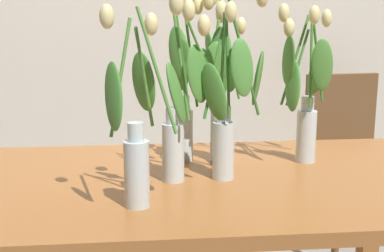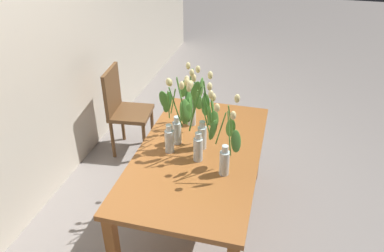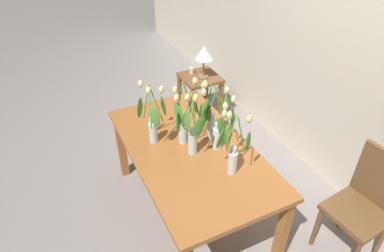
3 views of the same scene
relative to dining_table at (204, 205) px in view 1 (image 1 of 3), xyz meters
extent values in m
cube|color=#A3602D|center=(0.00, 0.00, 0.07)|extent=(1.60, 0.90, 0.04)
cube|color=#A3602D|center=(-0.74, 0.39, -0.30)|extent=(0.07, 0.07, 0.70)
cube|color=#A3602D|center=(0.74, 0.39, -0.30)|extent=(0.07, 0.07, 0.70)
cylinder|color=silver|center=(-0.05, 0.21, 0.18)|extent=(0.07, 0.07, 0.18)
cylinder|color=silver|center=(-0.05, 0.21, 0.30)|extent=(0.04, 0.04, 0.05)
cylinder|color=silver|center=(-0.05, 0.21, 0.15)|extent=(0.06, 0.06, 0.11)
cylinder|color=#478433|center=(0.02, 0.23, 0.44)|extent=(0.12, 0.04, 0.28)
ellipsoid|color=#F4E093|center=(0.09, 0.25, 0.59)|extent=(0.04, 0.04, 0.06)
ellipsoid|color=#4C8E38|center=(0.06, 0.27, 0.45)|extent=(0.06, 0.11, 0.18)
cylinder|color=#478433|center=(-0.03, 0.16, 0.46)|extent=(0.04, 0.09, 0.32)
ellipsoid|color=#F4E093|center=(-0.01, 0.12, 0.62)|extent=(0.04, 0.04, 0.06)
ellipsoid|color=#4C8E38|center=(0.02, 0.14, 0.40)|extent=(0.10, 0.06, 0.18)
cylinder|color=silver|center=(-0.10, -0.02, 0.18)|extent=(0.07, 0.07, 0.18)
cylinder|color=silver|center=(-0.10, -0.02, 0.30)|extent=(0.04, 0.04, 0.05)
cylinder|color=silver|center=(-0.10, -0.02, 0.15)|extent=(0.06, 0.06, 0.11)
cylinder|color=#478433|center=(-0.07, 0.02, 0.47)|extent=(0.06, 0.08, 0.35)
ellipsoid|color=#4C8E38|center=(-0.06, 0.07, 0.44)|extent=(0.07, 0.09, 0.18)
cylinder|color=#478433|center=(-0.07, 0.02, 0.46)|extent=(0.05, 0.08, 0.33)
ellipsoid|color=#F4E093|center=(-0.05, 0.06, 0.63)|extent=(0.04, 0.04, 0.06)
ellipsoid|color=#4C8E38|center=(-0.07, 0.07, 0.48)|extent=(0.09, 0.08, 0.18)
cylinder|color=#478433|center=(-0.08, -0.06, 0.45)|extent=(0.05, 0.07, 0.31)
ellipsoid|color=#F4E093|center=(-0.06, -0.09, 0.61)|extent=(0.04, 0.04, 0.06)
ellipsoid|color=#4C8E38|center=(-0.03, -0.08, 0.43)|extent=(0.10, 0.06, 0.18)
cylinder|color=silver|center=(0.37, 0.15, 0.18)|extent=(0.07, 0.07, 0.18)
cylinder|color=silver|center=(0.37, 0.15, 0.30)|extent=(0.04, 0.04, 0.05)
cylinder|color=silver|center=(0.37, 0.15, 0.15)|extent=(0.06, 0.06, 0.11)
cylinder|color=#478433|center=(0.33, 0.13, 0.42)|extent=(0.08, 0.04, 0.25)
ellipsoid|color=#F4E093|center=(0.29, 0.11, 0.55)|extent=(0.04, 0.04, 0.06)
ellipsoid|color=#4C8E38|center=(0.30, 0.09, 0.37)|extent=(0.06, 0.11, 0.18)
cylinder|color=#478433|center=(0.41, 0.18, 0.44)|extent=(0.07, 0.05, 0.28)
ellipsoid|color=#F4E093|center=(0.44, 0.20, 0.58)|extent=(0.04, 0.04, 0.06)
ellipsoid|color=#4C8E38|center=(0.43, 0.22, 0.40)|extent=(0.09, 0.10, 0.18)
cylinder|color=#478433|center=(0.37, 0.12, 0.44)|extent=(0.02, 0.05, 0.30)
ellipsoid|color=#F4E093|center=(0.37, 0.10, 0.59)|extent=(0.04, 0.04, 0.06)
ellipsoid|color=#4C8E38|center=(0.39, 0.07, 0.43)|extent=(0.08, 0.04, 0.17)
cylinder|color=#478433|center=(0.32, 0.13, 0.45)|extent=(0.10, 0.03, 0.30)
ellipsoid|color=#F4E093|center=(0.27, 0.12, 0.60)|extent=(0.04, 0.04, 0.06)
ellipsoid|color=#4C8E38|center=(0.29, 0.10, 0.45)|extent=(0.04, 0.12, 0.18)
cylinder|color=silver|center=(0.08, 0.19, 0.18)|extent=(0.07, 0.07, 0.18)
cylinder|color=silver|center=(0.08, 0.19, 0.30)|extent=(0.04, 0.04, 0.05)
cylinder|color=silver|center=(0.08, 0.19, 0.15)|extent=(0.06, 0.06, 0.11)
cylinder|color=#56933D|center=(0.05, 0.14, 0.46)|extent=(0.06, 0.09, 0.34)
ellipsoid|color=#F4E093|center=(0.02, 0.09, 0.64)|extent=(0.04, 0.04, 0.06)
ellipsoid|color=#427F33|center=(0.05, 0.09, 0.39)|extent=(0.08, 0.05, 0.17)
cylinder|color=#56933D|center=(0.05, 0.14, 0.47)|extent=(0.05, 0.09, 0.35)
ellipsoid|color=#427F33|center=(0.06, 0.09, 0.47)|extent=(0.08, 0.08, 0.17)
cylinder|color=#56933D|center=(0.12, 0.23, 0.42)|extent=(0.08, 0.07, 0.25)
ellipsoid|color=#F4E093|center=(0.16, 0.26, 0.56)|extent=(0.04, 0.04, 0.06)
ellipsoid|color=#427F33|center=(0.13, 0.27, 0.40)|extent=(0.08, 0.09, 0.18)
cylinder|color=silver|center=(0.06, -0.01, 0.18)|extent=(0.07, 0.07, 0.18)
cylinder|color=silver|center=(0.06, -0.01, 0.30)|extent=(0.04, 0.04, 0.05)
cylinder|color=silver|center=(0.06, -0.01, 0.15)|extent=(0.06, 0.06, 0.11)
cylinder|color=#3D752D|center=(0.06, -0.04, 0.45)|extent=(0.02, 0.05, 0.31)
ellipsoid|color=#F4E093|center=(0.07, -0.06, 0.60)|extent=(0.04, 0.04, 0.06)
ellipsoid|color=#4C8E38|center=(0.10, -0.07, 0.45)|extent=(0.09, 0.05, 0.18)
cylinder|color=#3D752D|center=(0.06, 0.04, 0.45)|extent=(0.01, 0.08, 0.31)
ellipsoid|color=#F4E093|center=(0.06, 0.07, 0.61)|extent=(0.04, 0.04, 0.06)
ellipsoid|color=#4C8E38|center=(0.03, 0.08, 0.43)|extent=(0.10, 0.03, 0.18)
cylinder|color=#3D752D|center=(0.11, -0.03, 0.47)|extent=(0.10, 0.03, 0.34)
ellipsoid|color=#4C8E38|center=(0.16, -0.01, 0.41)|extent=(0.06, 0.07, 0.17)
cylinder|color=#3D752D|center=(0.02, -0.06, 0.43)|extent=(0.07, 0.09, 0.26)
ellipsoid|color=#F4E093|center=(-0.01, -0.10, 0.57)|extent=(0.04, 0.04, 0.06)
ellipsoid|color=#4C8E38|center=(0.01, -0.11, 0.38)|extent=(0.10, 0.07, 0.18)
cylinder|color=silver|center=(-0.21, -0.23, 0.18)|extent=(0.07, 0.07, 0.18)
cylinder|color=silver|center=(-0.21, -0.23, 0.30)|extent=(0.04, 0.04, 0.05)
cylinder|color=silver|center=(-0.21, -0.23, 0.15)|extent=(0.06, 0.06, 0.11)
cylinder|color=#56933D|center=(-0.15, -0.25, 0.46)|extent=(0.10, 0.05, 0.32)
ellipsoid|color=#F4E093|center=(-0.10, -0.27, 0.62)|extent=(0.04, 0.04, 0.06)
ellipsoid|color=#4C8E38|center=(-0.10, -0.24, 0.40)|extent=(0.08, 0.10, 0.18)
cylinder|color=#56933D|center=(-0.24, -0.25, 0.44)|extent=(0.06, 0.05, 0.30)
ellipsoid|color=#F4E093|center=(-0.27, -0.27, 0.59)|extent=(0.04, 0.04, 0.06)
ellipsoid|color=#4C8E38|center=(-0.26, -0.30, 0.40)|extent=(0.06, 0.09, 0.18)
cylinder|color=#56933D|center=(-0.18, -0.19, 0.43)|extent=(0.05, 0.07, 0.27)
ellipsoid|color=#F4E093|center=(-0.16, -0.16, 0.57)|extent=(0.04, 0.04, 0.06)
ellipsoid|color=#4C8E38|center=(-0.18, -0.14, 0.42)|extent=(0.09, 0.08, 0.17)
cube|color=brown|center=(0.90, 0.94, -0.20)|extent=(0.44, 0.44, 0.04)
cylinder|color=brown|center=(0.75, 0.75, -0.43)|extent=(0.04, 0.04, 0.43)
cylinder|color=brown|center=(1.05, 1.12, -0.43)|extent=(0.04, 0.04, 0.43)
cylinder|color=brown|center=(0.71, 1.09, -0.43)|extent=(0.04, 0.04, 0.43)
cube|color=brown|center=(0.88, 1.12, 0.05)|extent=(0.40, 0.08, 0.46)
camera|label=1|loc=(-0.19, -1.57, 0.60)|focal=49.17mm
camera|label=2|loc=(-2.21, -0.52, 1.70)|focal=34.89mm
camera|label=3|loc=(1.86, -0.89, 1.78)|focal=31.65mm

